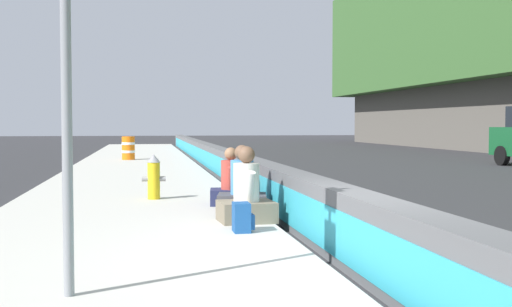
% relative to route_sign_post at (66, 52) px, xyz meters
% --- Properties ---
extents(ground_plane, '(160.00, 160.00, 0.00)m').
position_rel_route_sign_post_xyz_m(ground_plane, '(1.00, -2.97, -2.21)').
color(ground_plane, '#2B2B2D').
rests_on(ground_plane, ground).
extents(sidewalk_strip, '(80.00, 4.40, 0.14)m').
position_rel_route_sign_post_xyz_m(sidewalk_strip, '(1.00, -0.32, -2.14)').
color(sidewalk_strip, '#B5B2A8').
rests_on(sidewalk_strip, ground_plane).
extents(jersey_barrier, '(76.00, 0.45, 0.85)m').
position_rel_route_sign_post_xyz_m(jersey_barrier, '(1.00, -2.97, -1.79)').
color(jersey_barrier, '#545456').
rests_on(jersey_barrier, ground_plane).
extents(route_sign_post, '(0.44, 0.09, 3.60)m').
position_rel_route_sign_post_xyz_m(route_sign_post, '(0.00, 0.00, 0.00)').
color(route_sign_post, gray).
rests_on(route_sign_post, sidewalk_strip).
extents(fire_hydrant, '(0.26, 0.46, 0.88)m').
position_rel_route_sign_post_xyz_m(fire_hydrant, '(6.95, -0.81, -1.62)').
color(fire_hydrant, gold).
rests_on(fire_hydrant, sidewalk_strip).
extents(seated_person_foreground, '(0.75, 0.87, 1.14)m').
position_rel_route_sign_post_xyz_m(seated_person_foreground, '(3.82, -2.14, -1.72)').
color(seated_person_foreground, '#706651').
rests_on(seated_person_foreground, sidewalk_strip).
extents(seated_person_middle, '(0.81, 0.91, 1.12)m').
position_rel_route_sign_post_xyz_m(seated_person_middle, '(4.85, -2.23, -1.72)').
color(seated_person_middle, '#424247').
rests_on(seated_person_middle, sidewalk_strip).
extents(seated_person_rear, '(0.72, 0.82, 1.04)m').
position_rel_route_sign_post_xyz_m(seated_person_rear, '(5.87, -2.18, -1.75)').
color(seated_person_rear, '#23284C').
rests_on(seated_person_rear, sidewalk_strip).
extents(backpack, '(0.32, 0.28, 0.40)m').
position_rel_route_sign_post_xyz_m(backpack, '(2.92, -1.94, -1.88)').
color(backpack, navy).
rests_on(backpack, sidewalk_strip).
extents(construction_barrel, '(0.54, 0.54, 0.95)m').
position_rel_route_sign_post_xyz_m(construction_barrel, '(20.92, 0.02, -1.59)').
color(construction_barrel, orange).
rests_on(construction_barrel, sidewalk_strip).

